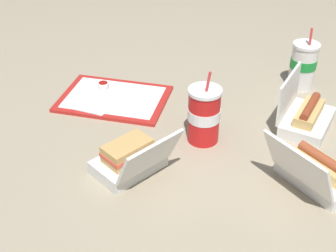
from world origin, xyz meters
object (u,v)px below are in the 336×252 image
(clamshell_hotdog_right, at_px, (317,172))
(soda_cup_front, at_px, (204,115))
(food_tray, at_px, (114,99))
(ketchup_cup, at_px, (103,85))
(clamshell_sandwich_front, at_px, (130,159))
(plastic_fork, at_px, (97,88))
(clamshell_hotdog_corner, at_px, (305,116))
(soda_cup_left, at_px, (303,65))

(clamshell_hotdog_right, relative_size, soda_cup_front, 1.20)
(food_tray, bearing_deg, clamshell_hotdog_right, -35.11)
(ketchup_cup, relative_size, clamshell_sandwich_front, 0.15)
(ketchup_cup, height_order, clamshell_sandwich_front, clamshell_sandwich_front)
(plastic_fork, height_order, clamshell_sandwich_front, clamshell_sandwich_front)
(soda_cup_front, bearing_deg, clamshell_sandwich_front, -142.75)
(clamshell_sandwich_front, bearing_deg, food_tray, 103.89)
(soda_cup_front, bearing_deg, clamshell_hotdog_right, -33.36)
(food_tray, height_order, soda_cup_front, soda_cup_front)
(food_tray, distance_m, plastic_fork, 0.09)
(clamshell_hotdog_corner, bearing_deg, ketchup_cup, 162.96)
(ketchup_cup, relative_size, clamshell_hotdog_corner, 0.16)
(food_tray, bearing_deg, ketchup_cup, 127.10)
(plastic_fork, relative_size, soda_cup_left, 0.47)
(clamshell_hotdog_corner, distance_m, clamshell_hotdog_right, 0.28)
(ketchup_cup, height_order, clamshell_hotdog_corner, clamshell_hotdog_corner)
(clamshell_hotdog_right, bearing_deg, ketchup_cup, 143.32)
(ketchup_cup, bearing_deg, soda_cup_left, 4.62)
(plastic_fork, bearing_deg, soda_cup_front, -2.80)
(ketchup_cup, height_order, clamshell_hotdog_right, clamshell_hotdog_right)
(clamshell_sandwich_front, relative_size, clamshell_hotdog_right, 0.93)
(ketchup_cup, bearing_deg, soda_cup_front, -39.34)
(food_tray, xyz_separation_m, clamshell_hotdog_right, (0.61, -0.43, 0.03))
(plastic_fork, distance_m, soda_cup_front, 0.48)
(plastic_fork, bearing_deg, food_tray, -6.65)
(soda_cup_left, bearing_deg, food_tray, -170.22)
(clamshell_sandwich_front, height_order, soda_cup_left, soda_cup_left)
(clamshell_hotdog_corner, height_order, soda_cup_left, soda_cup_left)
(clamshell_hotdog_corner, bearing_deg, plastic_fork, 163.38)
(plastic_fork, height_order, soda_cup_front, soda_cup_front)
(clamshell_hotdog_corner, xyz_separation_m, clamshell_hotdog_right, (-0.03, -0.28, -0.00))
(food_tray, bearing_deg, clamshell_sandwich_front, -76.11)
(clamshell_hotdog_right, xyz_separation_m, soda_cup_front, (-0.30, 0.20, 0.05))
(ketchup_cup, relative_size, clamshell_hotdog_right, 0.14)
(clamshell_sandwich_front, distance_m, soda_cup_front, 0.27)
(ketchup_cup, distance_m, soda_cup_left, 0.73)
(clamshell_hotdog_corner, height_order, clamshell_sandwich_front, clamshell_hotdog_corner)
(food_tray, height_order, ketchup_cup, ketchup_cup)
(clamshell_hotdog_corner, bearing_deg, soda_cup_front, -166.60)
(food_tray, bearing_deg, clamshell_hotdog_corner, -13.27)
(food_tray, height_order, clamshell_hotdog_right, clamshell_hotdog_right)
(plastic_fork, height_order, soda_cup_left, soda_cup_left)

